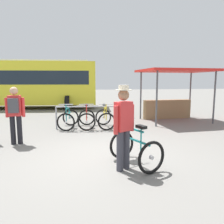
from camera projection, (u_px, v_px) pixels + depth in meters
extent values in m
plane|color=slate|center=(103.00, 156.00, 5.31)|extent=(80.00, 80.00, 0.00)
cylinder|color=#99999E|center=(56.00, 118.00, 8.13)|extent=(0.06, 0.06, 0.85)
cylinder|color=#99999E|center=(122.00, 117.00, 8.31)|extent=(0.06, 0.06, 0.85)
cylinder|color=#99999E|center=(89.00, 107.00, 8.16)|extent=(2.44, 0.29, 0.05)
torus|color=black|center=(71.00, 117.00, 8.85)|extent=(0.67, 0.19, 0.66)
cylinder|color=#B7B7BC|center=(71.00, 117.00, 8.85)|extent=(0.09, 0.08, 0.08)
torus|color=black|center=(66.00, 122.00, 7.85)|extent=(0.67, 0.19, 0.66)
cylinder|color=#B7B7BC|center=(66.00, 122.00, 7.85)|extent=(0.09, 0.08, 0.08)
cube|color=teal|center=(68.00, 114.00, 8.32)|extent=(0.18, 0.91, 0.04)
cube|color=teal|center=(68.00, 108.00, 8.24)|extent=(0.13, 0.61, 0.04)
cylinder|color=teal|center=(69.00, 112.00, 8.49)|extent=(0.03, 0.03, 0.55)
cube|color=black|center=(69.00, 105.00, 8.45)|extent=(0.16, 0.26, 0.06)
cylinder|color=teal|center=(66.00, 113.00, 7.92)|extent=(0.03, 0.03, 0.63)
cylinder|color=#B7B7BC|center=(66.00, 104.00, 7.88)|extent=(0.52, 0.11, 0.03)
torus|color=black|center=(87.00, 117.00, 8.90)|extent=(0.66, 0.13, 0.66)
cylinder|color=#B7B7BC|center=(87.00, 117.00, 8.90)|extent=(0.08, 0.07, 0.08)
torus|color=black|center=(87.00, 122.00, 7.90)|extent=(0.66, 0.13, 0.66)
cylinder|color=#B7B7BC|center=(87.00, 122.00, 7.90)|extent=(0.08, 0.07, 0.08)
cube|color=red|center=(87.00, 114.00, 8.37)|extent=(0.10, 0.92, 0.04)
cube|color=red|center=(87.00, 108.00, 8.29)|extent=(0.08, 0.61, 0.04)
cylinder|color=red|center=(87.00, 112.00, 8.54)|extent=(0.03, 0.03, 0.55)
cube|color=black|center=(87.00, 105.00, 8.50)|extent=(0.14, 0.25, 0.06)
cylinder|color=red|center=(86.00, 113.00, 7.97)|extent=(0.03, 0.03, 0.63)
cylinder|color=#B7B7BC|center=(86.00, 104.00, 7.93)|extent=(0.52, 0.06, 0.03)
torus|color=black|center=(103.00, 117.00, 8.95)|extent=(0.66, 0.07, 0.66)
cylinder|color=#B7B7BC|center=(103.00, 117.00, 8.95)|extent=(0.08, 0.06, 0.08)
torus|color=black|center=(107.00, 122.00, 7.95)|extent=(0.66, 0.07, 0.66)
cylinder|color=#B7B7BC|center=(107.00, 122.00, 7.95)|extent=(0.08, 0.06, 0.08)
cube|color=yellow|center=(105.00, 114.00, 8.42)|extent=(0.05, 0.92, 0.04)
cube|color=yellow|center=(105.00, 108.00, 8.34)|extent=(0.04, 0.61, 0.04)
cylinder|color=yellow|center=(104.00, 112.00, 8.59)|extent=(0.03, 0.03, 0.55)
cube|color=black|center=(104.00, 105.00, 8.55)|extent=(0.12, 0.24, 0.06)
cylinder|color=yellow|center=(106.00, 113.00, 8.03)|extent=(0.03, 0.03, 0.63)
cylinder|color=#B7B7BC|center=(106.00, 104.00, 7.98)|extent=(0.52, 0.04, 0.03)
torus|color=black|center=(151.00, 158.00, 4.23)|extent=(0.64, 0.30, 0.66)
cylinder|color=#B7B7BC|center=(151.00, 158.00, 4.23)|extent=(0.10, 0.09, 0.08)
torus|color=black|center=(122.00, 145.00, 5.09)|extent=(0.64, 0.30, 0.66)
cylinder|color=#B7B7BC|center=(122.00, 145.00, 5.09)|extent=(0.10, 0.09, 0.08)
cube|color=teal|center=(135.00, 140.00, 4.63)|extent=(0.37, 0.87, 0.04)
cube|color=teal|center=(134.00, 129.00, 4.64)|extent=(0.26, 0.58, 0.04)
cylinder|color=teal|center=(141.00, 140.00, 4.47)|extent=(0.03, 0.03, 0.55)
cube|color=black|center=(141.00, 127.00, 4.43)|extent=(0.20, 0.27, 0.06)
cylinder|color=teal|center=(125.00, 132.00, 4.94)|extent=(0.03, 0.03, 0.63)
cylinder|color=#B7B7BC|center=(125.00, 119.00, 4.90)|extent=(0.49, 0.22, 0.03)
cube|color=gray|center=(121.00, 123.00, 5.03)|extent=(0.32, 0.28, 0.22)
ellipsoid|color=beige|center=(122.00, 119.00, 5.02)|extent=(0.23, 0.22, 0.16)
sphere|color=beige|center=(120.00, 114.00, 5.08)|extent=(0.11, 0.11, 0.11)
cylinder|color=#383842|center=(126.00, 149.00, 4.48)|extent=(0.14, 0.14, 0.82)
cylinder|color=#383842|center=(120.00, 151.00, 4.37)|extent=(0.14, 0.14, 0.82)
cube|color=red|center=(123.00, 116.00, 4.33)|extent=(0.39, 0.35, 0.58)
cylinder|color=red|center=(132.00, 118.00, 4.46)|extent=(0.09, 0.09, 0.55)
cylinder|color=red|center=(116.00, 120.00, 4.18)|extent=(0.09, 0.09, 0.55)
sphere|color=#9E7051|center=(124.00, 95.00, 4.27)|extent=(0.22, 0.22, 0.22)
cylinder|color=beige|center=(124.00, 90.00, 4.25)|extent=(0.32, 0.32, 0.02)
cylinder|color=beige|center=(124.00, 87.00, 4.25)|extent=(0.20, 0.20, 0.09)
cylinder|color=black|center=(13.00, 130.00, 6.22)|extent=(0.14, 0.14, 0.82)
cylinder|color=black|center=(20.00, 130.00, 6.26)|extent=(0.14, 0.14, 0.82)
cube|color=red|center=(15.00, 106.00, 6.14)|extent=(0.34, 0.21, 0.58)
cylinder|color=red|center=(7.00, 108.00, 6.13)|extent=(0.09, 0.09, 0.55)
cylinder|color=red|center=(23.00, 107.00, 6.21)|extent=(0.09, 0.09, 0.55)
sphere|color=tan|center=(14.00, 91.00, 6.08)|extent=(0.22, 0.22, 0.22)
cube|color=#3F3F44|center=(13.00, 106.00, 5.98)|extent=(0.26, 0.14, 0.40)
cube|color=yellow|center=(19.00, 83.00, 14.36)|extent=(10.20, 3.47, 2.70)
cube|color=#19232D|center=(19.00, 78.00, 14.31)|extent=(9.40, 3.41, 0.84)
cube|color=silver|center=(18.00, 62.00, 14.16)|extent=(9.18, 3.13, 0.08)
cylinder|color=black|center=(67.00, 103.00, 13.53)|extent=(0.34, 0.92, 0.90)
cylinder|color=black|center=(72.00, 99.00, 16.00)|extent=(0.34, 0.92, 0.90)
cylinder|color=#4C4C51|center=(141.00, 96.00, 10.30)|extent=(0.07, 0.07, 2.20)
cylinder|color=#4C4C51|center=(190.00, 95.00, 10.87)|extent=(0.07, 0.07, 2.20)
cylinder|color=#4C4C51|center=(157.00, 99.00, 8.56)|extent=(0.07, 0.07, 2.20)
cylinder|color=#4C4C51|center=(214.00, 98.00, 9.13)|extent=(0.07, 0.07, 2.20)
cube|color=red|center=(176.00, 71.00, 9.55)|extent=(3.21, 2.45, 0.10)
cube|color=olive|center=(167.00, 109.00, 10.53)|extent=(2.35, 0.41, 0.90)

